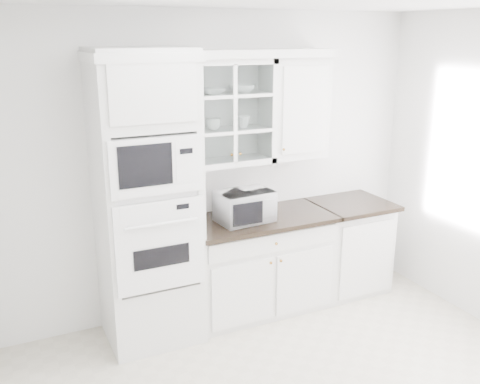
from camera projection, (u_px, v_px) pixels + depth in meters
room_shell at (293, 145)px, 3.56m from camera, size 4.00×3.50×2.70m
oven_column at (147, 202)px, 4.28m from camera, size 0.76×0.68×2.40m
base_cabinet_run at (259, 263)px, 4.94m from camera, size 1.32×0.67×0.92m
extra_base_cabinet at (347, 245)px, 5.35m from camera, size 0.72×0.67×0.92m
upper_cabinet_glass at (227, 112)px, 4.56m from camera, size 0.80×0.33×0.90m
upper_cabinet_solid at (295, 108)px, 4.83m from camera, size 0.55×0.33×0.90m
crown_molding at (216, 54)px, 4.35m from camera, size 2.14×0.38×0.07m
countertop_microwave at (244, 206)px, 4.65m from camera, size 0.50×0.43×0.27m
bowl_a at (212, 91)px, 4.44m from camera, size 0.23×0.23×0.05m
bowl_b at (242, 89)px, 4.54m from camera, size 0.26×0.26×0.07m
cup_a at (213, 124)px, 4.53m from camera, size 0.16×0.16×0.10m
cup_b at (243, 122)px, 4.63m from camera, size 0.14×0.14×0.10m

